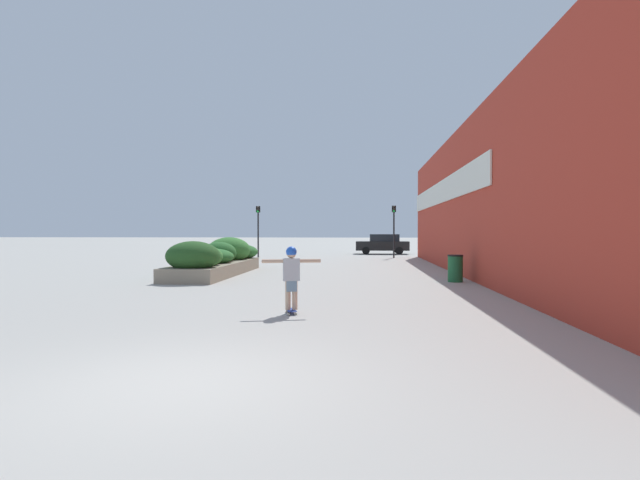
{
  "coord_description": "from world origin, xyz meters",
  "views": [
    {
      "loc": [
        2.19,
        -5.8,
        1.82
      ],
      "look_at": [
        0.28,
        16.98,
        1.44
      ],
      "focal_mm": 28.0,
      "sensor_mm": 36.0,
      "label": 1
    }
  ],
  "objects_px": {
    "traffic_light_left": "(258,223)",
    "traffic_light_right": "(394,222)",
    "trash_bin": "(455,268)",
    "skateboarder": "(291,271)",
    "skateboard": "(291,311)",
    "car_center_left": "(506,244)",
    "car_leftmost": "(383,244)"
  },
  "relations": [
    {
      "from": "trash_bin",
      "to": "car_center_left",
      "type": "bearing_deg",
      "value": 70.16
    },
    {
      "from": "skateboard",
      "to": "car_center_left",
      "type": "relative_size",
      "value": 0.13
    },
    {
      "from": "skateboard",
      "to": "trash_bin",
      "type": "distance_m",
      "value": 8.93
    },
    {
      "from": "trash_bin",
      "to": "car_center_left",
      "type": "relative_size",
      "value": 0.22
    },
    {
      "from": "trash_bin",
      "to": "traffic_light_left",
      "type": "bearing_deg",
      "value": 122.87
    },
    {
      "from": "skateboard",
      "to": "traffic_light_right",
      "type": "xyz_separation_m",
      "value": [
        3.78,
        23.95,
        2.39
      ]
    },
    {
      "from": "skateboard",
      "to": "skateboarder",
      "type": "distance_m",
      "value": 0.87
    },
    {
      "from": "skateboarder",
      "to": "car_leftmost",
      "type": "relative_size",
      "value": 0.33
    },
    {
      "from": "car_center_left",
      "to": "trash_bin",
      "type": "bearing_deg",
      "value": -19.84
    },
    {
      "from": "car_center_left",
      "to": "traffic_light_right",
      "type": "height_order",
      "value": "traffic_light_right"
    },
    {
      "from": "skateboarder",
      "to": "trash_bin",
      "type": "bearing_deg",
      "value": 43.32
    },
    {
      "from": "trash_bin",
      "to": "traffic_light_left",
      "type": "xyz_separation_m",
      "value": [
        -10.73,
        16.61,
        1.98
      ]
    },
    {
      "from": "trash_bin",
      "to": "traffic_light_right",
      "type": "bearing_deg",
      "value": 94.0
    },
    {
      "from": "skateboard",
      "to": "traffic_light_left",
      "type": "bearing_deg",
      "value": 90.46
    },
    {
      "from": "skateboarder",
      "to": "car_leftmost",
      "type": "height_order",
      "value": "car_leftmost"
    },
    {
      "from": "skateboard",
      "to": "traffic_light_left",
      "type": "height_order",
      "value": "traffic_light_left"
    },
    {
      "from": "car_leftmost",
      "to": "traffic_light_left",
      "type": "distance_m",
      "value": 10.93
    },
    {
      "from": "trash_bin",
      "to": "car_leftmost",
      "type": "bearing_deg",
      "value": 94.25
    },
    {
      "from": "skateboard",
      "to": "car_center_left",
      "type": "bearing_deg",
      "value": 53.3
    },
    {
      "from": "car_center_left",
      "to": "traffic_light_left",
      "type": "bearing_deg",
      "value": -73.52
    },
    {
      "from": "trash_bin",
      "to": "car_leftmost",
      "type": "xyz_separation_m",
      "value": [
        -1.67,
        22.5,
        0.34
      ]
    },
    {
      "from": "skateboard",
      "to": "trash_bin",
      "type": "height_order",
      "value": "trash_bin"
    },
    {
      "from": "skateboarder",
      "to": "car_leftmost",
      "type": "bearing_deg",
      "value": 70.68
    },
    {
      "from": "skateboarder",
      "to": "car_center_left",
      "type": "relative_size",
      "value": 0.32
    },
    {
      "from": "traffic_light_left",
      "to": "traffic_light_right",
      "type": "xyz_separation_m",
      "value": [
        9.58,
        -0.09,
        -0.01
      ]
    },
    {
      "from": "skateboarder",
      "to": "skateboard",
      "type": "bearing_deg",
      "value": 69.77
    },
    {
      "from": "traffic_light_right",
      "to": "skateboard",
      "type": "bearing_deg",
      "value": -98.96
    },
    {
      "from": "traffic_light_left",
      "to": "car_leftmost",
      "type": "bearing_deg",
      "value": 32.99
    },
    {
      "from": "skateboarder",
      "to": "traffic_light_left",
      "type": "relative_size",
      "value": 0.39
    },
    {
      "from": "skateboarder",
      "to": "trash_bin",
      "type": "relative_size",
      "value": 1.43
    },
    {
      "from": "traffic_light_left",
      "to": "traffic_light_right",
      "type": "bearing_deg",
      "value": -0.53
    },
    {
      "from": "skateboarder",
      "to": "trash_bin",
      "type": "distance_m",
      "value": 8.93
    }
  ]
}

